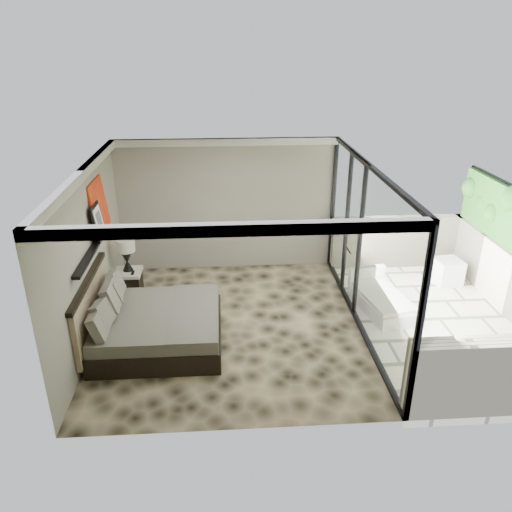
{
  "coord_description": "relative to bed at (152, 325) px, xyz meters",
  "views": [
    {
      "loc": [
        -0.07,
        -7.47,
        4.63
      ],
      "look_at": [
        0.47,
        0.4,
        1.15
      ],
      "focal_mm": 35.0,
      "sensor_mm": 36.0,
      "label": 1
    }
  ],
  "objects": [
    {
      "name": "ceiling",
      "position": [
        1.28,
        0.41,
        2.45
      ],
      "size": [
        4.5,
        5.0,
        0.02
      ],
      "primitive_type": "cube",
      "color": "silver",
      "rests_on": "back_wall"
    },
    {
      "name": "back_wall",
      "position": [
        1.28,
        2.9,
        1.06
      ],
      "size": [
        4.5,
        0.02,
        2.8
      ],
      "primitive_type": "cube",
      "color": "gray",
      "rests_on": "floor"
    },
    {
      "name": "left_wall",
      "position": [
        -0.96,
        0.41,
        1.06
      ],
      "size": [
        0.02,
        5.0,
        2.8
      ],
      "primitive_type": "cube",
      "color": "gray",
      "rests_on": "floor"
    },
    {
      "name": "glass_wall",
      "position": [
        3.53,
        0.41,
        1.06
      ],
      "size": [
        0.08,
        5.0,
        2.8
      ],
      "primitive_type": "cube",
      "color": "white",
      "rests_on": "floor"
    },
    {
      "name": "terrace_slab",
      "position": [
        5.03,
        0.41,
        -0.4
      ],
      "size": [
        3.0,
        5.0,
        0.12
      ],
      "primitive_type": "cube",
      "color": "beige",
      "rests_on": "ground"
    },
    {
      "name": "table_lamp",
      "position": [
        -0.65,
        1.74,
        0.59
      ],
      "size": [
        0.35,
        0.35,
        0.64
      ],
      "color": "black",
      "rests_on": "nightstand"
    },
    {
      "name": "ottoman",
      "position": [
        5.73,
        1.81,
        -0.09
      ],
      "size": [
        0.56,
        0.56,
        0.51
      ],
      "primitive_type": "cube",
      "rotation": [
        0.0,
        0.0,
        0.11
      ],
      "color": "silver",
      "rests_on": "terrace_slab"
    },
    {
      "name": "abstract_canvas",
      "position": [
        -0.91,
        1.26,
        1.64
      ],
      "size": [
        0.13,
        0.9,
        0.9
      ],
      "primitive_type": "cube",
      "rotation": [
        0.0,
        -0.1,
        0.0
      ],
      "color": "red",
      "rests_on": "picture_ledge"
    },
    {
      "name": "nightstand",
      "position": [
        -0.66,
        1.7,
        -0.08
      ],
      "size": [
        0.59,
        0.59,
        0.52
      ],
      "primitive_type": "cube",
      "rotation": [
        0.0,
        0.0,
        0.15
      ],
      "color": "black",
      "rests_on": "floor"
    },
    {
      "name": "framed_print",
      "position": [
        -0.86,
        0.87,
        1.49
      ],
      "size": [
        0.11,
        0.5,
        0.6
      ],
      "primitive_type": "cube",
      "rotation": [
        0.0,
        -0.14,
        0.0
      ],
      "color": "black",
      "rests_on": "picture_ledge"
    },
    {
      "name": "bed",
      "position": [
        0.0,
        0.0,
        0.0
      ],
      "size": [
        2.07,
        2.01,
        1.15
      ],
      "color": "black",
      "rests_on": "floor"
    },
    {
      "name": "picture_ledge",
      "position": [
        -0.9,
        0.51,
        1.16
      ],
      "size": [
        0.12,
        2.2,
        0.05
      ],
      "primitive_type": "cube",
      "color": "black",
      "rests_on": "left_wall"
    },
    {
      "name": "lounger",
      "position": [
        4.07,
        0.85,
        -0.16
      ],
      "size": [
        0.98,
        1.57,
        0.57
      ],
      "rotation": [
        0.0,
        0.0,
        0.19
      ],
      "color": "silver",
      "rests_on": "terrace_slab"
    },
    {
      "name": "floor",
      "position": [
        1.28,
        0.41,
        -0.34
      ],
      "size": [
        5.0,
        5.0,
        0.0
      ],
      "primitive_type": "plane",
      "color": "black",
      "rests_on": "ground"
    }
  ]
}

